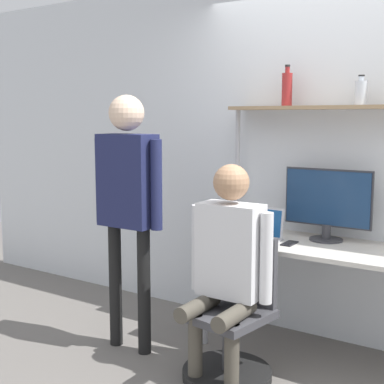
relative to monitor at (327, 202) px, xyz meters
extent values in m
plane|color=slate|center=(0.22, -0.49, -1.05)|extent=(12.00, 12.00, 0.00)
cube|color=silver|center=(0.22, 0.20, 0.30)|extent=(8.00, 0.06, 2.70)
cube|color=beige|center=(0.22, -0.15, -0.29)|extent=(2.03, 0.64, 0.03)
cylinder|color=#A5A5AA|center=(-0.74, -0.41, -0.67)|extent=(0.05, 0.05, 0.75)
cylinder|color=#A5A5AA|center=(-0.74, 0.11, -0.67)|extent=(0.05, 0.05, 0.75)
cube|color=#997A56|center=(0.22, 0.04, 0.64)|extent=(1.93, 0.24, 0.02)
cylinder|color=#B2B2B7|center=(-0.73, 0.04, -0.20)|extent=(0.04, 0.04, 1.70)
cylinder|color=#333338|center=(0.00, 0.00, -0.26)|extent=(0.23, 0.23, 0.01)
cylinder|color=#333338|center=(0.00, 0.00, -0.21)|extent=(0.06, 0.06, 0.10)
cube|color=#333338|center=(0.00, 0.00, 0.03)|extent=(0.61, 0.01, 0.40)
cube|color=navy|center=(0.00, 0.00, 0.03)|extent=(0.59, 0.02, 0.37)
cube|color=#BCBCC1|center=(-0.38, -0.27, -0.27)|extent=(0.28, 0.21, 0.01)
cube|color=black|center=(-0.38, -0.29, -0.26)|extent=(0.24, 0.12, 0.00)
cube|color=#BCBCC1|center=(-0.38, -0.18, -0.16)|extent=(0.28, 0.04, 0.21)
cube|color=#194C8C|center=(-0.38, -0.19, -0.16)|extent=(0.25, 0.03, 0.19)
cube|color=black|center=(-0.17, -0.25, -0.27)|extent=(0.07, 0.15, 0.01)
cube|color=black|center=(-0.17, -0.25, -0.26)|extent=(0.06, 0.13, 0.00)
cylinder|color=black|center=(-0.34, -0.78, -1.02)|extent=(0.56, 0.56, 0.06)
cylinder|color=#4C4C51|center=(-0.34, -0.78, -0.82)|extent=(0.06, 0.06, 0.33)
cube|color=#3F3F44|center=(-0.34, -0.78, -0.63)|extent=(0.53, 0.53, 0.05)
cube|color=#3F3F44|center=(-0.30, -0.57, -0.38)|extent=(0.42, 0.10, 0.45)
cylinder|color=#4C473D|center=(-0.46, -0.95, -0.83)|extent=(0.09, 0.09, 0.44)
cylinder|color=#4C473D|center=(-0.21, -0.95, -0.83)|extent=(0.09, 0.09, 0.44)
cylinder|color=#4C473D|center=(-0.46, -0.92, -0.56)|extent=(0.10, 0.38, 0.10)
cylinder|color=#4C473D|center=(-0.21, -0.92, -0.56)|extent=(0.10, 0.38, 0.10)
cube|color=silver|center=(-0.34, -0.75, -0.23)|extent=(0.39, 0.20, 0.58)
cylinder|color=silver|center=(-0.58, -0.75, -0.24)|extent=(0.08, 0.08, 0.55)
cylinder|color=silver|center=(-0.10, -0.75, -0.24)|extent=(0.08, 0.08, 0.55)
sphere|color=tan|center=(-0.34, -0.75, 0.19)|extent=(0.22, 0.22, 0.22)
cylinder|color=black|center=(-1.26, -0.78, -0.61)|extent=(0.09, 0.09, 0.89)
cylinder|color=black|center=(-1.00, -0.78, -0.61)|extent=(0.09, 0.09, 0.89)
cube|color=#1E234C|center=(-1.13, -0.78, 0.15)|extent=(0.40, 0.20, 0.63)
cylinder|color=#1E234C|center=(-1.37, -0.78, 0.14)|extent=(0.08, 0.08, 0.60)
cylinder|color=#1E234C|center=(-0.88, -0.78, 0.14)|extent=(0.08, 0.08, 0.60)
sphere|color=beige|center=(-1.13, -0.78, 0.60)|extent=(0.24, 0.24, 0.24)
cylinder|color=maroon|center=(-0.34, 0.04, 0.77)|extent=(0.07, 0.07, 0.23)
cylinder|color=maroon|center=(-0.34, 0.04, 0.91)|extent=(0.03, 0.03, 0.04)
cylinder|color=black|center=(-0.34, 0.04, 0.93)|extent=(0.04, 0.04, 0.01)
cylinder|color=silver|center=(0.18, 0.04, 0.73)|extent=(0.08, 0.08, 0.16)
cylinder|color=silver|center=(0.18, 0.04, 0.83)|extent=(0.04, 0.04, 0.03)
cylinder|color=black|center=(0.18, 0.04, 0.84)|extent=(0.04, 0.04, 0.01)
camera|label=1|loc=(1.22, -3.53, 0.58)|focal=50.00mm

